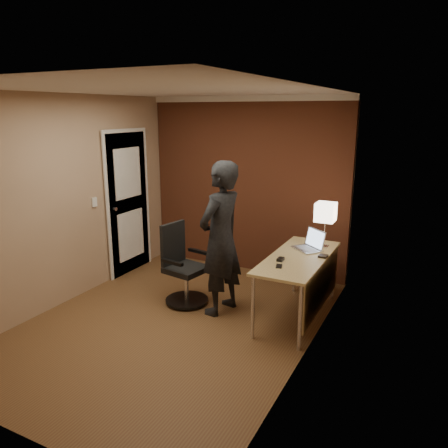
% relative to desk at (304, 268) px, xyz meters
% --- Properties ---
extents(room, '(4.00, 4.00, 4.00)m').
position_rel_desk_xyz_m(room, '(-1.53, 0.79, 0.77)').
color(room, brown).
rests_on(room, ground).
extents(desk, '(0.60, 1.50, 0.73)m').
position_rel_desk_xyz_m(desk, '(0.00, 0.00, 0.00)').
color(desk, '#D5BA7B').
rests_on(desk, ground).
extents(desk_lamp, '(0.22, 0.22, 0.54)m').
position_rel_desk_xyz_m(desk_lamp, '(0.09, 0.47, 0.55)').
color(desk_lamp, silver).
rests_on(desk_lamp, desk).
extents(laptop, '(0.42, 0.41, 0.23)m').
position_rel_desk_xyz_m(laptop, '(-0.03, 0.31, 0.19)').
color(laptop, silver).
rests_on(laptop, desk).
extents(mouse, '(0.06, 0.10, 0.03)m').
position_rel_desk_xyz_m(mouse, '(-0.20, -0.23, 0.14)').
color(mouse, black).
rests_on(mouse, desk).
extents(phone, '(0.09, 0.13, 0.01)m').
position_rel_desk_xyz_m(phone, '(-0.16, -0.41, 0.13)').
color(phone, black).
rests_on(phone, desk).
extents(wallet, '(0.10, 0.11, 0.02)m').
position_rel_desk_xyz_m(wallet, '(0.18, 0.10, 0.14)').
color(wallet, black).
rests_on(wallet, desk).
extents(office_chair, '(0.53, 0.58, 0.97)m').
position_rel_desk_xyz_m(office_chair, '(-1.45, -0.25, -0.17)').
color(office_chair, black).
rests_on(office_chair, ground).
extents(person, '(0.53, 0.71, 1.78)m').
position_rel_desk_xyz_m(person, '(-0.92, -0.26, 0.29)').
color(person, black).
rests_on(person, ground).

